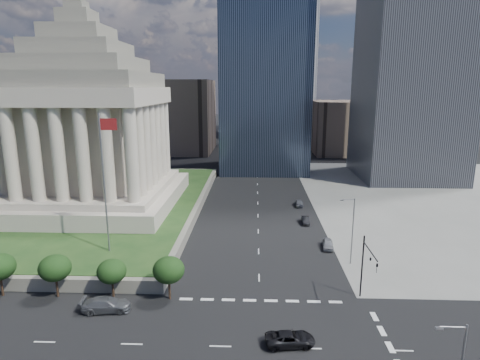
{
  "coord_description": "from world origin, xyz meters",
  "views": [
    {
      "loc": [
        -0.67,
        -30.25,
        25.39
      ],
      "look_at": [
        -2.54,
        18.41,
        14.05
      ],
      "focal_mm": 30.0,
      "sensor_mm": 36.0,
      "label": 1
    }
  ],
  "objects_px": {
    "flagpole": "(105,176)",
    "street_lamp_north": "(352,227)",
    "parked_sedan_mid": "(305,220)",
    "war_memorial": "(85,108)",
    "traffic_signal_ne": "(367,263)",
    "parked_sedan_far": "(299,203)",
    "suv_grey": "(107,304)",
    "pickup_truck": "(290,339)",
    "parked_sedan_near": "(328,244)"
  },
  "relations": [
    {
      "from": "street_lamp_north",
      "to": "suv_grey",
      "type": "xyz_separation_m",
      "value": [
        -31.07,
        -14.0,
        -4.84
      ]
    },
    {
      "from": "suv_grey",
      "to": "parked_sedan_near",
      "type": "distance_m",
      "value": 34.98
    },
    {
      "from": "parked_sedan_far",
      "to": "suv_grey",
      "type": "bearing_deg",
      "value": -120.34
    },
    {
      "from": "suv_grey",
      "to": "traffic_signal_ne",
      "type": "bearing_deg",
      "value": -91.55
    },
    {
      "from": "war_memorial",
      "to": "suv_grey",
      "type": "bearing_deg",
      "value": -66.28
    },
    {
      "from": "flagpole",
      "to": "street_lamp_north",
      "type": "distance_m",
      "value": 35.95
    },
    {
      "from": "traffic_signal_ne",
      "to": "street_lamp_north",
      "type": "xyz_separation_m",
      "value": [
        0.83,
        11.3,
        0.41
      ]
    },
    {
      "from": "pickup_truck",
      "to": "parked_sedan_mid",
      "type": "distance_m",
      "value": 37.69
    },
    {
      "from": "street_lamp_north",
      "to": "parked_sedan_mid",
      "type": "xyz_separation_m",
      "value": [
        -4.33,
        17.7,
        -5.03
      ]
    },
    {
      "from": "flagpole",
      "to": "parked_sedan_far",
      "type": "relative_size",
      "value": 5.02
    },
    {
      "from": "war_memorial",
      "to": "suv_grey",
      "type": "height_order",
      "value": "war_memorial"
    },
    {
      "from": "flagpole",
      "to": "suv_grey",
      "type": "height_order",
      "value": "flagpole"
    },
    {
      "from": "flagpole",
      "to": "parked_sedan_near",
      "type": "relative_size",
      "value": 4.76
    },
    {
      "from": "war_memorial",
      "to": "flagpole",
      "type": "height_order",
      "value": "war_memorial"
    },
    {
      "from": "street_lamp_north",
      "to": "suv_grey",
      "type": "relative_size",
      "value": 1.77
    },
    {
      "from": "war_memorial",
      "to": "parked_sedan_mid",
      "type": "xyz_separation_m",
      "value": [
        43.0,
        -5.3,
        -20.77
      ]
    },
    {
      "from": "street_lamp_north",
      "to": "parked_sedan_far",
      "type": "height_order",
      "value": "street_lamp_north"
    },
    {
      "from": "suv_grey",
      "to": "parked_sedan_near",
      "type": "relative_size",
      "value": 1.35
    },
    {
      "from": "flagpole",
      "to": "parked_sedan_near",
      "type": "height_order",
      "value": "flagpole"
    },
    {
      "from": "traffic_signal_ne",
      "to": "parked_sedan_mid",
      "type": "bearing_deg",
      "value": 96.88
    },
    {
      "from": "street_lamp_north",
      "to": "pickup_truck",
      "type": "relative_size",
      "value": 1.99
    },
    {
      "from": "war_memorial",
      "to": "parked_sedan_far",
      "type": "distance_m",
      "value": 48.1
    },
    {
      "from": "street_lamp_north",
      "to": "parked_sedan_mid",
      "type": "height_order",
      "value": "street_lamp_north"
    },
    {
      "from": "traffic_signal_ne",
      "to": "parked_sedan_far",
      "type": "bearing_deg",
      "value": 94.97
    },
    {
      "from": "flagpole",
      "to": "traffic_signal_ne",
      "type": "height_order",
      "value": "flagpole"
    },
    {
      "from": "parked_sedan_near",
      "to": "parked_sedan_mid",
      "type": "bearing_deg",
      "value": 106.12
    },
    {
      "from": "war_memorial",
      "to": "parked_sedan_mid",
      "type": "distance_m",
      "value": 48.04
    },
    {
      "from": "pickup_truck",
      "to": "parked_sedan_mid",
      "type": "bearing_deg",
      "value": -16.06
    },
    {
      "from": "flagpole",
      "to": "pickup_truck",
      "type": "xyz_separation_m",
      "value": [
        24.82,
        -18.51,
        -12.41
      ]
    },
    {
      "from": "flagpole",
      "to": "parked_sedan_mid",
      "type": "distance_m",
      "value": 38.16
    },
    {
      "from": "war_memorial",
      "to": "street_lamp_north",
      "type": "xyz_separation_m",
      "value": [
        47.33,
        -23.0,
        -15.74
      ]
    },
    {
      "from": "parked_sedan_near",
      "to": "parked_sedan_mid",
      "type": "xyz_separation_m",
      "value": [
        -2.15,
        11.98,
        -0.08
      ]
    },
    {
      "from": "street_lamp_north",
      "to": "pickup_truck",
      "type": "xyz_separation_m",
      "value": [
        -10.34,
        -19.51,
        -4.96
      ]
    },
    {
      "from": "war_memorial",
      "to": "parked_sedan_mid",
      "type": "height_order",
      "value": "war_memorial"
    },
    {
      "from": "parked_sedan_near",
      "to": "parked_sedan_far",
      "type": "distance_m",
      "value": 23.32
    },
    {
      "from": "war_memorial",
      "to": "pickup_truck",
      "type": "height_order",
      "value": "war_memorial"
    },
    {
      "from": "war_memorial",
      "to": "parked_sedan_near",
      "type": "bearing_deg",
      "value": -20.94
    },
    {
      "from": "traffic_signal_ne",
      "to": "parked_sedan_mid",
      "type": "relative_size",
      "value": 2.08
    },
    {
      "from": "war_memorial",
      "to": "traffic_signal_ne",
      "type": "bearing_deg",
      "value": -36.42
    },
    {
      "from": "parked_sedan_near",
      "to": "parked_sedan_far",
      "type": "xyz_separation_m",
      "value": [
        -2.15,
        23.22,
        -0.04
      ]
    },
    {
      "from": "street_lamp_north",
      "to": "parked_sedan_near",
      "type": "relative_size",
      "value": 2.38
    },
    {
      "from": "flagpole",
      "to": "parked_sedan_mid",
      "type": "bearing_deg",
      "value": 31.25
    },
    {
      "from": "pickup_truck",
      "to": "suv_grey",
      "type": "height_order",
      "value": "suv_grey"
    },
    {
      "from": "pickup_truck",
      "to": "flagpole",
      "type": "bearing_deg",
      "value": 46.41
    },
    {
      "from": "traffic_signal_ne",
      "to": "pickup_truck",
      "type": "height_order",
      "value": "traffic_signal_ne"
    },
    {
      "from": "war_memorial",
      "to": "traffic_signal_ne",
      "type": "relative_size",
      "value": 4.88
    },
    {
      "from": "war_memorial",
      "to": "traffic_signal_ne",
      "type": "height_order",
      "value": "war_memorial"
    },
    {
      "from": "flagpole",
      "to": "pickup_truck",
      "type": "relative_size",
      "value": 3.97
    },
    {
      "from": "traffic_signal_ne",
      "to": "parked_sedan_far",
      "type": "distance_m",
      "value": 40.66
    },
    {
      "from": "war_memorial",
      "to": "parked_sedan_far",
      "type": "xyz_separation_m",
      "value": [
        43.0,
        5.95,
        -20.72
      ]
    }
  ]
}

